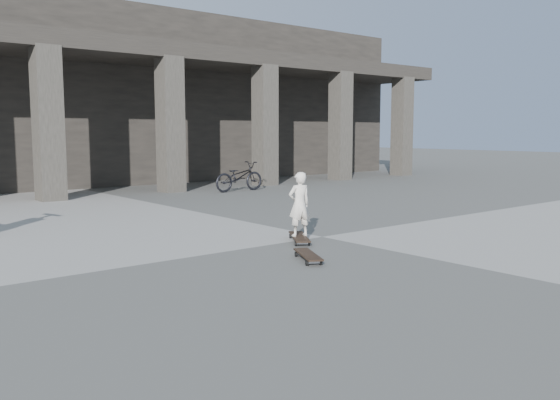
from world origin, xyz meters
TOP-DOWN VIEW (x-y plane):
  - ground at (0.00, 0.00)m, footprint 90.00×90.00m
  - colonnade at (-0.00, 13.77)m, footprint 28.00×8.82m
  - longboard at (-0.62, -0.11)m, footprint 0.74×0.96m
  - skateboard_spare at (-1.46, -1.26)m, footprint 0.58×0.86m
  - child at (-0.62, -0.11)m, footprint 0.43×0.33m
  - bicycle at (3.42, 7.30)m, footprint 1.71×0.63m

SIDE VIEW (x-z plane):
  - ground at x=0.00m, z-range 0.00..0.00m
  - skateboard_spare at x=-1.46m, z-range 0.03..0.13m
  - longboard at x=-0.62m, z-range 0.03..0.13m
  - bicycle at x=3.42m, z-range 0.00..0.89m
  - child at x=-0.62m, z-range 0.10..1.15m
  - colonnade at x=0.00m, z-range 0.03..6.03m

